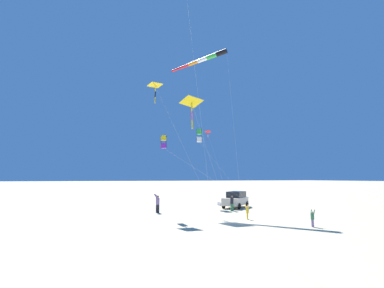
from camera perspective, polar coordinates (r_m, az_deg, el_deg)
name	(u,v)px	position (r m, az deg, el deg)	size (l,w,h in m)	color
ground_plane	(235,220)	(23.38, 9.12, -15.57)	(600.00, 600.00, 0.00)	#C6B58C
parked_car	(236,199)	(32.99, 9.19, -11.42)	(4.20, 4.47, 1.85)	beige
cooler_box	(220,204)	(35.21, 5.89, -12.40)	(0.62, 0.42, 0.42)	white
person_adult_flyer	(232,202)	(29.61, 8.38, -11.95)	(0.44, 0.55, 1.73)	#3D7F51
person_child_green_jacket	(158,202)	(27.99, -7.26, -12.09)	(0.49, 0.60, 1.87)	#232328
person_child_grey_jacket	(247,211)	(23.91, 11.57, -13.69)	(0.44, 0.44, 1.24)	gold
person_bystander_far	(312,217)	(21.73, 24.03, -13.95)	(0.38, 0.42, 1.20)	#8E6B9E
kite_delta_yellow_midlevel	(192,102)	(30.09, -0.07, 8.75)	(2.41, 5.65, 12.31)	yellow
kite_windsock_black_fish_shape	(206,59)	(35.02, 2.88, 17.52)	(6.04, 8.92, 18.76)	black
kite_box_checkered_midright	(199,136)	(35.22, 1.56, 1.77)	(8.99, 2.97, 9.76)	green
kite_delta_orange_high_right	(208,132)	(43.22, 3.34, 2.49)	(9.08, 1.50, 11.00)	red
kite_box_rainbow_low_near	(164,142)	(25.68, -5.96, 0.42)	(1.19, 10.60, 7.45)	yellow
kite_delta_green_low_center	(155,85)	(30.02, -7.75, 12.13)	(2.49, 8.23, 13.64)	yellow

